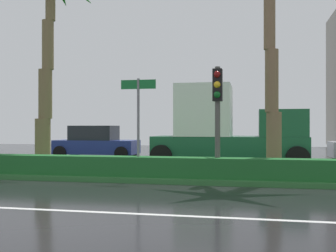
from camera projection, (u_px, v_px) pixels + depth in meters
name	position (u px, v px, depth m)	size (l,w,h in m)	color
ground_plane	(156.00, 174.00, 15.01)	(90.00, 42.00, 0.10)	black
near_lane_divider_stripe	(75.00, 211.00, 8.16)	(81.00, 0.14, 0.01)	white
median_strip	(150.00, 173.00, 14.03)	(85.50, 4.00, 0.15)	#2D6B33
median_hedge	(138.00, 166.00, 12.66)	(76.50, 0.70, 0.60)	#1E6028
palm_tree_mid_left	(49.00, 5.00, 15.20)	(3.70, 3.76, 7.81)	brown
traffic_signal_median_right	(217.00, 101.00, 12.32)	(0.28, 0.43, 3.32)	#4C4C47
street_name_sign	(138.00, 113.00, 12.66)	(1.10, 0.08, 3.00)	slate
car_in_traffic_second	(96.00, 143.00, 21.74)	(4.30, 2.02, 1.72)	navy
box_truck_lead	(227.00, 130.00, 17.60)	(6.40, 2.64, 3.46)	#195133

